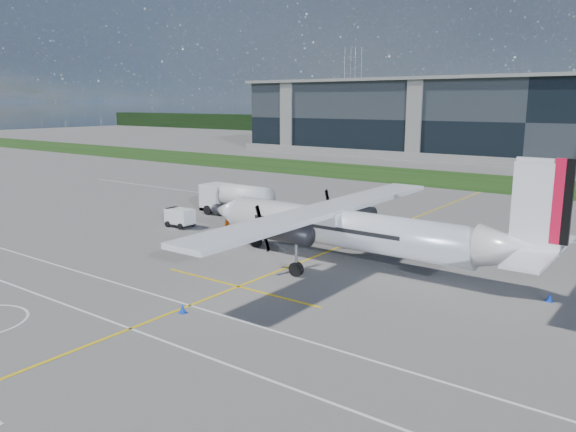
{
  "coord_description": "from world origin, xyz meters",
  "views": [
    {
      "loc": [
        24.68,
        -30.21,
        10.97
      ],
      "look_at": [
        0.18,
        2.84,
        2.57
      ],
      "focal_mm": 35.0,
      "sensor_mm": 36.0,
      "label": 1
    }
  ],
  "objects_px": {
    "safety_cone_portwing": "(183,308)",
    "fuel_tanker_truck": "(232,200)",
    "ground_crew_person": "(227,223)",
    "safety_cone_stbdwing": "(401,222)",
    "turboprop_aircraft": "(356,208)",
    "safety_cone_nose_stbd": "(230,233)",
    "safety_cone_tail": "(549,297)",
    "safety_cone_nose_port": "(223,242)",
    "pylon_west": "(352,90)",
    "safety_cone_fwd": "(208,235)",
    "baggage_tug": "(180,218)"
  },
  "relations": [
    {
      "from": "safety_cone_nose_stbd",
      "to": "safety_cone_stbdwing",
      "type": "relative_size",
      "value": 1.0
    },
    {
      "from": "fuel_tanker_truck",
      "to": "safety_cone_portwing",
      "type": "height_order",
      "value": "fuel_tanker_truck"
    },
    {
      "from": "pylon_west",
      "to": "safety_cone_stbdwing",
      "type": "bearing_deg",
      "value": -58.15
    },
    {
      "from": "pylon_west",
      "to": "safety_cone_fwd",
      "type": "xyz_separation_m",
      "value": [
        72.85,
        -148.24,
        -14.75
      ]
    },
    {
      "from": "pylon_west",
      "to": "safety_cone_fwd",
      "type": "relative_size",
      "value": 60.0
    },
    {
      "from": "fuel_tanker_truck",
      "to": "safety_cone_tail",
      "type": "relative_size",
      "value": 16.75
    },
    {
      "from": "turboprop_aircraft",
      "to": "safety_cone_nose_stbd",
      "type": "relative_size",
      "value": 53.79
    },
    {
      "from": "safety_cone_portwing",
      "to": "fuel_tanker_truck",
      "type": "bearing_deg",
      "value": 126.25
    },
    {
      "from": "safety_cone_portwing",
      "to": "safety_cone_fwd",
      "type": "xyz_separation_m",
      "value": [
        -10.64,
        12.75,
        0.0
      ]
    },
    {
      "from": "baggage_tug",
      "to": "safety_cone_stbdwing",
      "type": "xyz_separation_m",
      "value": [
        15.55,
        12.46,
        -0.56
      ]
    },
    {
      "from": "ground_crew_person",
      "to": "safety_cone_nose_port",
      "type": "distance_m",
      "value": 3.98
    },
    {
      "from": "safety_cone_nose_port",
      "to": "turboprop_aircraft",
      "type": "bearing_deg",
      "value": 4.97
    },
    {
      "from": "turboprop_aircraft",
      "to": "safety_cone_tail",
      "type": "height_order",
      "value": "turboprop_aircraft"
    },
    {
      "from": "ground_crew_person",
      "to": "pylon_west",
      "type": "bearing_deg",
      "value": 42.84
    },
    {
      "from": "pylon_west",
      "to": "safety_cone_nose_port",
      "type": "height_order",
      "value": "pylon_west"
    },
    {
      "from": "safety_cone_nose_port",
      "to": "safety_cone_fwd",
      "type": "relative_size",
      "value": 1.0
    },
    {
      "from": "safety_cone_tail",
      "to": "safety_cone_nose_stbd",
      "type": "bearing_deg",
      "value": 178.04
    },
    {
      "from": "turboprop_aircraft",
      "to": "safety_cone_tail",
      "type": "xyz_separation_m",
      "value": [
        12.18,
        0.53,
        -3.78
      ]
    },
    {
      "from": "turboprop_aircraft",
      "to": "safety_cone_nose_port",
      "type": "xyz_separation_m",
      "value": [
        -11.21,
        -0.97,
        -3.78
      ]
    },
    {
      "from": "baggage_tug",
      "to": "safety_cone_nose_port",
      "type": "relative_size",
      "value": 5.43
    },
    {
      "from": "fuel_tanker_truck",
      "to": "safety_cone_stbdwing",
      "type": "bearing_deg",
      "value": 20.98
    },
    {
      "from": "baggage_tug",
      "to": "safety_cone_stbdwing",
      "type": "bearing_deg",
      "value": 38.71
    },
    {
      "from": "fuel_tanker_truck",
      "to": "ground_crew_person",
      "type": "height_order",
      "value": "fuel_tanker_truck"
    },
    {
      "from": "safety_cone_nose_port",
      "to": "safety_cone_tail",
      "type": "distance_m",
      "value": 23.44
    },
    {
      "from": "baggage_tug",
      "to": "safety_cone_tail",
      "type": "distance_m",
      "value": 30.89
    },
    {
      "from": "safety_cone_portwing",
      "to": "turboprop_aircraft",
      "type": "bearing_deg",
      "value": 76.84
    },
    {
      "from": "pylon_west",
      "to": "safety_cone_nose_port",
      "type": "distance_m",
      "value": 167.66
    },
    {
      "from": "pylon_west",
      "to": "safety_cone_stbdwing",
      "type": "relative_size",
      "value": 60.0
    },
    {
      "from": "safety_cone_nose_stbd",
      "to": "safety_cone_fwd",
      "type": "bearing_deg",
      "value": -124.46
    },
    {
      "from": "ground_crew_person",
      "to": "safety_cone_portwing",
      "type": "xyz_separation_m",
      "value": [
        10.6,
        -15.03,
        -0.66
      ]
    },
    {
      "from": "safety_cone_portwing",
      "to": "pylon_west",
      "type": "bearing_deg",
      "value": 117.41
    },
    {
      "from": "turboprop_aircraft",
      "to": "safety_cone_nose_stbd",
      "type": "height_order",
      "value": "turboprop_aircraft"
    },
    {
      "from": "turboprop_aircraft",
      "to": "safety_cone_tail",
      "type": "bearing_deg",
      "value": 2.48
    },
    {
      "from": "safety_cone_portwing",
      "to": "safety_cone_nose_port",
      "type": "height_order",
      "value": "same"
    },
    {
      "from": "safety_cone_nose_stbd",
      "to": "pylon_west",
      "type": "bearing_deg",
      "value": 116.73
    },
    {
      "from": "fuel_tanker_truck",
      "to": "safety_cone_nose_port",
      "type": "height_order",
      "value": "fuel_tanker_truck"
    },
    {
      "from": "turboprop_aircraft",
      "to": "fuel_tanker_truck",
      "type": "distance_m",
      "value": 20.21
    },
    {
      "from": "safety_cone_fwd",
      "to": "safety_cone_tail",
      "type": "height_order",
      "value": "same"
    },
    {
      "from": "fuel_tanker_truck",
      "to": "safety_cone_stbdwing",
      "type": "distance_m",
      "value": 16.38
    },
    {
      "from": "safety_cone_fwd",
      "to": "safety_cone_stbdwing",
      "type": "relative_size",
      "value": 1.0
    },
    {
      "from": "safety_cone_nose_stbd",
      "to": "safety_cone_tail",
      "type": "distance_m",
      "value": 24.81
    },
    {
      "from": "safety_cone_tail",
      "to": "safety_cone_stbdwing",
      "type": "bearing_deg",
      "value": 138.9
    },
    {
      "from": "fuel_tanker_truck",
      "to": "safety_cone_portwing",
      "type": "relative_size",
      "value": 16.75
    },
    {
      "from": "pylon_west",
      "to": "safety_cone_fwd",
      "type": "distance_m",
      "value": 165.83
    },
    {
      "from": "fuel_tanker_truck",
      "to": "safety_cone_nose_stbd",
      "type": "xyz_separation_m",
      "value": [
        5.76,
        -6.67,
        -1.32
      ]
    },
    {
      "from": "safety_cone_portwing",
      "to": "safety_cone_stbdwing",
      "type": "distance_m",
      "value": 26.79
    },
    {
      "from": "safety_cone_portwing",
      "to": "ground_crew_person",
      "type": "bearing_deg",
      "value": 125.21
    },
    {
      "from": "ground_crew_person",
      "to": "safety_cone_portwing",
      "type": "distance_m",
      "value": 18.4
    },
    {
      "from": "safety_cone_fwd",
      "to": "safety_cone_stbdwing",
      "type": "height_order",
      "value": "same"
    },
    {
      "from": "safety_cone_tail",
      "to": "safety_cone_fwd",
      "type": "bearing_deg",
      "value": -178.5
    }
  ]
}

